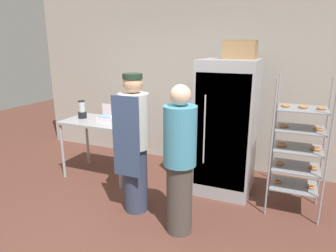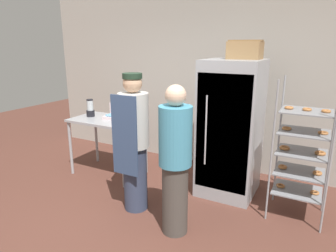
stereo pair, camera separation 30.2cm
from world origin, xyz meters
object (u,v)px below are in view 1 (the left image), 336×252
(person_customer, at_px, (180,161))
(person_baker, at_px, (134,143))
(donut_box, at_px, (106,117))
(blender_pitcher, at_px, (82,110))
(baking_rack, at_px, (298,148))
(refrigerator, at_px, (227,128))
(cardboard_storage_box, at_px, (240,50))

(person_customer, bearing_deg, person_baker, 162.81)
(donut_box, relative_size, person_baker, 0.15)
(blender_pitcher, height_order, person_baker, person_baker)
(baking_rack, bearing_deg, person_baker, -156.61)
(refrigerator, relative_size, person_baker, 1.08)
(refrigerator, distance_m, person_baker, 1.33)
(donut_box, height_order, person_customer, person_customer)
(baking_rack, xyz_separation_m, cardboard_storage_box, (-0.81, 0.33, 1.13))
(baking_rack, height_order, blender_pitcher, baking_rack)
(donut_box, bearing_deg, person_baker, -39.52)
(blender_pitcher, relative_size, person_customer, 0.17)
(blender_pitcher, bearing_deg, donut_box, 2.97)
(refrigerator, xyz_separation_m, person_customer, (-0.23, -1.19, -0.08))
(cardboard_storage_box, height_order, person_baker, cardboard_storage_box)
(person_baker, bearing_deg, donut_box, 140.48)
(donut_box, height_order, cardboard_storage_box, cardboard_storage_box)
(cardboard_storage_box, bearing_deg, donut_box, -169.20)
(person_baker, bearing_deg, blender_pitcher, 151.50)
(baking_rack, xyz_separation_m, blender_pitcher, (-3.13, -0.05, 0.20))
(baking_rack, distance_m, person_baker, 1.96)
(donut_box, xyz_separation_m, person_baker, (0.90, -0.74, -0.06))
(blender_pitcher, bearing_deg, person_customer, -24.97)
(refrigerator, xyz_separation_m, donut_box, (-1.79, -0.24, 0.03))
(blender_pitcher, xyz_separation_m, cardboard_storage_box, (2.31, 0.38, 0.93))
(person_customer, bearing_deg, baking_rack, 40.68)
(person_customer, bearing_deg, donut_box, 148.71)
(refrigerator, distance_m, cardboard_storage_box, 1.04)
(baking_rack, distance_m, cardboard_storage_box, 1.43)
(refrigerator, bearing_deg, baking_rack, -13.04)
(refrigerator, distance_m, person_customer, 1.22)
(donut_box, bearing_deg, person_customer, -31.29)
(cardboard_storage_box, bearing_deg, baking_rack, -21.90)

